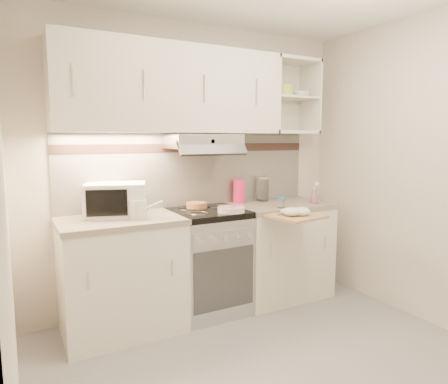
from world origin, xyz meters
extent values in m
plane|color=gray|center=(0.00, 0.00, 0.00)|extent=(3.00, 3.00, 0.00)
cube|color=beige|center=(0.00, 1.40, 1.25)|extent=(3.00, 0.04, 2.50)
cube|color=beige|center=(-1.50, 0.00, 1.25)|extent=(0.04, 2.80, 2.50)
cube|color=beige|center=(1.50, 0.00, 1.25)|extent=(0.04, 2.80, 2.50)
cube|color=silver|center=(0.00, 1.39, 1.22)|extent=(2.40, 0.02, 0.64)
cube|color=#321F1B|center=(0.00, 1.38, 1.42)|extent=(2.40, 0.01, 0.08)
cube|color=silver|center=(-0.25, 1.23, 1.90)|extent=(1.90, 0.34, 0.70)
cube|color=silver|center=(0.95, 1.23, 1.90)|extent=(0.50, 0.34, 0.70)
cylinder|color=#9CBF49|center=(0.87, 1.23, 1.95)|extent=(0.19, 0.19, 0.10)
cylinder|color=silver|center=(1.07, 1.23, 1.93)|extent=(0.18, 0.18, 0.06)
cube|color=#B7B7BC|center=(0.00, 1.20, 1.48)|extent=(0.60, 0.40, 0.12)
cube|color=silver|center=(-0.75, 1.10, 0.43)|extent=(0.90, 0.60, 0.86)
cube|color=gray|center=(-0.75, 1.10, 0.88)|extent=(0.92, 0.62, 0.04)
cube|color=silver|center=(0.75, 1.10, 0.43)|extent=(0.90, 0.60, 0.86)
cube|color=gray|center=(0.75, 1.10, 0.88)|extent=(0.92, 0.62, 0.04)
cube|color=#B7B7BC|center=(0.00, 1.10, 0.42)|extent=(0.60, 0.58, 0.85)
cube|color=black|center=(0.00, 1.10, 0.88)|extent=(0.60, 0.60, 0.05)
cube|color=white|center=(-0.75, 1.22, 1.03)|extent=(0.54, 0.46, 0.26)
cube|color=black|center=(-0.75, 1.05, 1.03)|extent=(0.29, 0.11, 0.20)
cylinder|color=silver|center=(-0.63, 1.02, 0.97)|extent=(0.13, 0.13, 0.14)
cone|color=silver|center=(-0.54, 0.98, 0.99)|extent=(0.18, 0.11, 0.11)
torus|color=silver|center=(-0.63, 1.02, 1.06)|extent=(0.11, 0.06, 0.12)
cylinder|color=silver|center=(0.13, 0.92, 0.91)|extent=(0.23, 0.23, 0.01)
cylinder|color=silver|center=(0.13, 0.92, 0.92)|extent=(0.23, 0.23, 0.01)
cylinder|color=silver|center=(0.13, 0.92, 0.94)|extent=(0.23, 0.23, 0.01)
cube|color=silver|center=(0.13, 0.92, 0.95)|extent=(0.15, 0.03, 0.01)
cylinder|color=#AA8A46|center=(-0.04, 1.24, 0.92)|extent=(0.19, 0.19, 0.05)
cylinder|color=#FB2366|center=(0.43, 1.30, 1.01)|extent=(0.11, 0.11, 0.22)
cube|color=#FB2366|center=(0.48, 1.31, 1.04)|extent=(0.02, 0.03, 0.09)
cylinder|color=white|center=(0.69, 1.30, 1.01)|extent=(0.12, 0.12, 0.21)
cylinder|color=#B7B7BC|center=(0.69, 1.30, 1.13)|extent=(0.12, 0.12, 0.02)
cylinder|color=white|center=(0.61, 0.88, 0.94)|extent=(0.06, 0.06, 0.07)
cylinder|color=#225FAD|center=(0.61, 0.88, 0.98)|extent=(0.06, 0.06, 0.02)
cone|color=#FF8FC4|center=(1.04, 0.94, 0.97)|extent=(0.08, 0.08, 0.13)
cube|color=tan|center=(0.57, 0.62, 0.87)|extent=(0.44, 0.41, 0.02)
camera|label=1|loc=(-1.48, -1.90, 1.50)|focal=32.00mm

